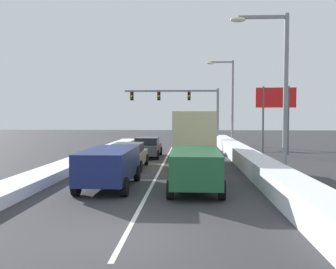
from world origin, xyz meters
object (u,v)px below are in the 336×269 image
Objects in this scene: roadside_sign_right at (276,105)px; street_lamp_right_near at (277,82)px; suv_navy_center_lane_nearest at (110,164)px; suv_green_right_lane_nearest at (195,166)px; street_lamp_right_mid at (229,96)px; sedan_gray_center_lane_second at (128,155)px; sedan_charcoal_center_lane_third at (147,147)px; traffic_light_gantry at (184,102)px; box_truck_right_lane_second at (193,136)px; sedan_maroon_right_lane_third at (188,143)px.

street_lamp_right_near is at bearing -103.09° from roadside_sign_right.
suv_green_right_lane_nearest is at bearing -6.13° from suv_navy_center_lane_nearest.
suv_green_right_lane_nearest is 21.69m from street_lamp_right_mid.
street_lamp_right_near is at bearing -29.85° from sedan_gray_center_lane_second.
street_lamp_right_near reaches higher than sedan_charcoal_center_lane_third.
sedan_gray_center_lane_second is at bearing -117.14° from street_lamp_right_mid.
street_lamp_right_near is 13.00m from roadside_sign_right.
street_lamp_right_mid reaches higher than suv_green_right_lane_nearest.
sedan_charcoal_center_lane_third is (-3.38, 12.17, -0.25)m from suv_green_right_lane_nearest.
roadside_sign_right reaches higher than sedan_gray_center_lane_second.
traffic_light_gantry is 1.24× the size of street_lamp_right_mid.
suv_green_right_lane_nearest and suv_navy_center_lane_nearest have the same top height.
street_lamp_right_mid is (7.09, 8.81, 4.33)m from sedan_charcoal_center_lane_third.
sedan_charcoal_center_lane_third is at bearing 124.83° from street_lamp_right_near.
suv_green_right_lane_nearest is 3.72m from suv_navy_center_lane_nearest.
street_lamp_right_near is (4.52, -23.87, -0.05)m from traffic_light_gantry.
suv_navy_center_lane_nearest is at bearing -91.52° from sedan_charcoal_center_lane_third.
roadside_sign_right is (6.73, 14.51, 3.00)m from suv_green_right_lane_nearest.
sedan_charcoal_center_lane_third is (-3.42, 4.81, -1.14)m from box_truck_right_lane_second.
traffic_light_gantry is at bearing 132.97° from street_lamp_right_mid.
traffic_light_gantry is at bearing 100.71° from street_lamp_right_near.
sedan_maroon_right_lane_third and sedan_gray_center_lane_second have the same top height.
sedan_gray_center_lane_second is at bearing -94.46° from sedan_charcoal_center_lane_third.
suv_navy_center_lane_nearest is 1.09× the size of sedan_charcoal_center_lane_third.
suv_navy_center_lane_nearest reaches higher than sedan_charcoal_center_lane_third.
sedan_charcoal_center_lane_third is 0.82× the size of roadside_sign_right.
sedan_gray_center_lane_second is at bearing -99.07° from traffic_light_gantry.
traffic_light_gantry is (3.11, 19.50, 3.96)m from sedan_gray_center_lane_second.
street_lamp_right_mid is at bearing -47.03° from traffic_light_gantry.
box_truck_right_lane_second is 10.02m from roadside_sign_right.
roadside_sign_right is (6.69, 7.15, 2.12)m from box_truck_right_lane_second.
street_lamp_right_near reaches higher than suv_navy_center_lane_nearest.
roadside_sign_right is at bearing 76.91° from street_lamp_right_near.
sedan_maroon_right_lane_third is 1.00× the size of sedan_charcoal_center_lane_third.
sedan_maroon_right_lane_third is at bearing 91.21° from suv_green_right_lane_nearest.
traffic_light_gantry is (-0.73, 25.74, 3.71)m from suv_green_right_lane_nearest.
box_truck_right_lane_second is 0.84× the size of street_lamp_right_mid.
sedan_charcoal_center_lane_third is 13.15m from street_lamp_right_near.
sedan_charcoal_center_lane_third is 0.58× the size of street_lamp_right_near.
roadside_sign_right reaches higher than box_truck_right_lane_second.
street_lamp_right_mid is at bearing 79.98° from suv_green_right_lane_nearest.
box_truck_right_lane_second is at bearing 61.85° from suv_navy_center_lane_nearest.
street_lamp_right_mid reaches higher than box_truck_right_lane_second.
box_truck_right_lane_second is 8.85m from sedan_maroon_right_lane_third.
box_truck_right_lane_second is at bearing 16.10° from sedan_gray_center_lane_second.
suv_green_right_lane_nearest is 16.28m from roadside_sign_right.
suv_green_right_lane_nearest is at bearing -153.73° from street_lamp_right_near.
street_lamp_right_near is 0.91× the size of street_lamp_right_mid.
suv_navy_center_lane_nearest is at bearing -102.03° from sedan_maroon_right_lane_third.
suv_green_right_lane_nearest is 16.14m from sedan_maroon_right_lane_third.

